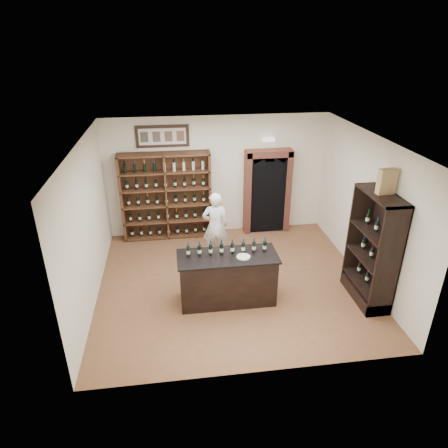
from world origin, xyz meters
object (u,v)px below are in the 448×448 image
at_px(wine_shelf, 166,196).
at_px(side_cabinet, 371,265).
at_px(tasting_counter, 227,278).
at_px(shopkeeper, 215,226).
at_px(wine_crate, 387,181).
at_px(counter_bottle_0, 188,251).

xyz_separation_m(wine_shelf, side_cabinet, (3.82, -3.23, -0.35)).
xyz_separation_m(tasting_counter, shopkeeper, (-0.03, 1.69, 0.31)).
bearing_deg(tasting_counter, wine_crate, -6.16).
bearing_deg(shopkeeper, side_cabinet, 147.47).
height_order(tasting_counter, shopkeeper, shopkeeper).
xyz_separation_m(counter_bottle_0, side_cabinet, (3.44, -0.37, -0.35)).
height_order(counter_bottle_0, side_cabinet, side_cabinet).
distance_m(tasting_counter, shopkeeper, 1.72).
height_order(counter_bottle_0, wine_crate, wine_crate).
xyz_separation_m(tasting_counter, counter_bottle_0, (-0.72, 0.07, 0.61)).
distance_m(counter_bottle_0, shopkeeper, 1.78).
bearing_deg(counter_bottle_0, shopkeeper, 66.94).
bearing_deg(tasting_counter, shopkeeper, 91.09).
relative_size(tasting_counter, counter_bottle_0, 6.27).
bearing_deg(wine_shelf, tasting_counter, -69.44).
bearing_deg(side_cabinet, shopkeeper, 144.18).
xyz_separation_m(tasting_counter, side_cabinet, (2.72, -0.30, 0.26)).
relative_size(counter_bottle_0, side_cabinet, 0.14).
height_order(tasting_counter, wine_crate, wine_crate).
bearing_deg(tasting_counter, wine_shelf, 110.56).
relative_size(wine_shelf, wine_crate, 4.88).
bearing_deg(shopkeeper, tasting_counter, 94.38).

